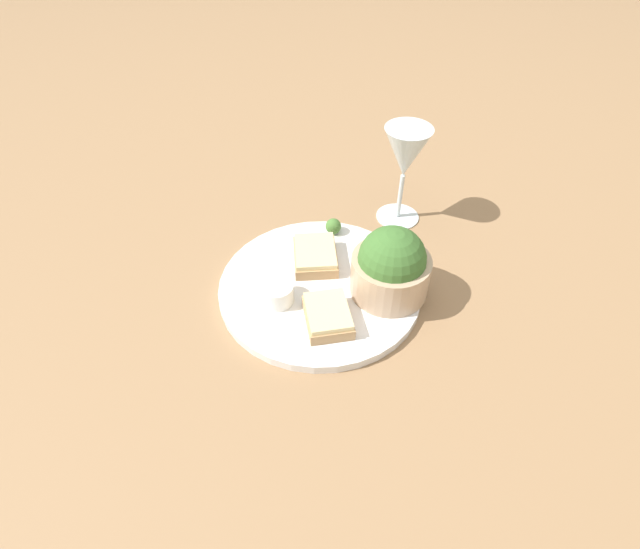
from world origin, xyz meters
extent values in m
plane|color=#93704C|center=(0.00, 0.00, 0.00)|extent=(4.00, 4.00, 0.00)
cylinder|color=white|center=(0.00, 0.00, 0.01)|extent=(0.31, 0.31, 0.01)
cylinder|color=tan|center=(0.03, 0.10, 0.04)|extent=(0.12, 0.12, 0.06)
sphere|color=#3D6B2D|center=(0.03, 0.10, 0.08)|extent=(0.10, 0.10, 0.10)
cylinder|color=white|center=(0.02, -0.07, 0.03)|extent=(0.05, 0.05, 0.03)
cylinder|color=beige|center=(0.02, -0.07, 0.04)|extent=(0.04, 0.04, 0.01)
cube|color=tan|center=(-0.05, 0.00, 0.02)|extent=(0.09, 0.07, 0.02)
cube|color=beige|center=(-0.05, 0.00, 0.04)|extent=(0.08, 0.07, 0.01)
cube|color=tan|center=(0.08, 0.00, 0.02)|extent=(0.08, 0.06, 0.02)
cube|color=beige|center=(0.08, 0.00, 0.04)|extent=(0.08, 0.06, 0.01)
cylinder|color=silver|center=(-0.16, 0.17, 0.00)|extent=(0.08, 0.08, 0.01)
cylinder|color=silver|center=(-0.16, 0.17, 0.05)|extent=(0.01, 0.01, 0.08)
cone|color=silver|center=(-0.16, 0.17, 0.13)|extent=(0.08, 0.08, 0.09)
sphere|color=#477533|center=(-0.12, 0.04, 0.03)|extent=(0.03, 0.03, 0.03)
camera|label=1|loc=(0.53, -0.08, 0.55)|focal=28.00mm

